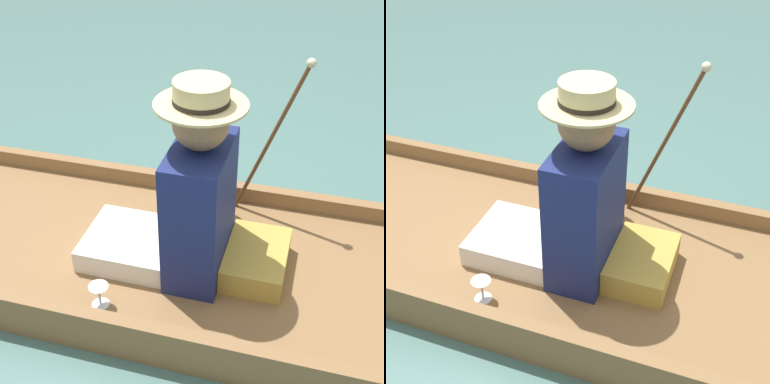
# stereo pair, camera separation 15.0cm
# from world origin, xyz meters

# --- Properties ---
(ground_plane) EXTENTS (16.00, 16.00, 0.00)m
(ground_plane) POSITION_xyz_m (0.00, 0.00, 0.00)
(ground_plane) COLOR #476B66
(punt_boat) EXTENTS (1.09, 3.20, 0.20)m
(punt_boat) POSITION_xyz_m (0.00, 0.00, 0.06)
(punt_boat) COLOR brown
(punt_boat) RESTS_ON ground_plane
(seat_cushion) EXTENTS (0.38, 0.27, 0.12)m
(seat_cushion) POSITION_xyz_m (-0.01, -0.40, 0.17)
(seat_cushion) COLOR #B7933D
(seat_cushion) RESTS_ON punt_boat
(seated_person) EXTENTS (0.42, 0.71, 0.89)m
(seated_person) POSITION_xyz_m (-0.05, -0.09, 0.46)
(seated_person) COLOR white
(seated_person) RESTS_ON punt_boat
(teddy_bear) EXTENTS (0.33, 0.19, 0.47)m
(teddy_bear) POSITION_xyz_m (0.37, -0.08, 0.33)
(teddy_bear) COLOR beige
(teddy_bear) RESTS_ON punt_boat
(wine_glass) EXTENTS (0.08, 0.08, 0.11)m
(wine_glass) POSITION_xyz_m (-0.39, 0.18, 0.19)
(wine_glass) COLOR silver
(wine_glass) RESTS_ON punt_boat
(walking_cane) EXTENTS (0.04, 0.32, 0.84)m
(walking_cane) POSITION_xyz_m (0.44, -0.39, 0.60)
(walking_cane) COLOR brown
(walking_cane) RESTS_ON punt_boat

